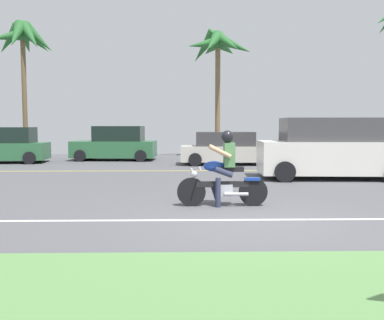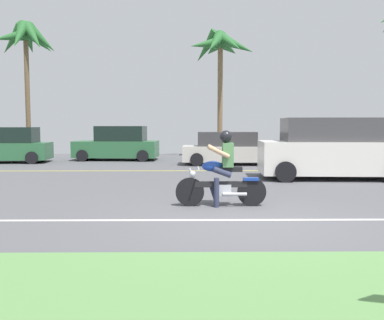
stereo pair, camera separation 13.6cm
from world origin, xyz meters
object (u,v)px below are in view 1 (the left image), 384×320
Objects in this scene: palm_tree_1 at (24,42)px; parked_car_1 at (116,144)px; parked_car_0 at (5,146)px; palm_tree_2 at (217,49)px; motorcyclist at (223,174)px; parked_car_2 at (229,149)px; suv_nearby at (332,149)px; parked_car_3 at (355,146)px.

parked_car_1 is at bearing -19.52° from palm_tree_1.
palm_tree_2 is (10.08, 3.71, 5.10)m from parked_car_0.
motorcyclist reaches higher than parked_car_2.
parked_car_0 is at bearing -164.30° from parked_car_1.
parked_car_2 is 12.43m from palm_tree_1.
suv_nearby is 16.90m from palm_tree_1.
palm_tree_2 is (1.02, 14.46, 5.17)m from motorcyclist.
parked_car_1 is at bearing 109.02° from motorcyclist.
palm_tree_1 reaches higher than suv_nearby.
palm_tree_1 is (-0.14, 3.15, 5.30)m from parked_car_0.
parked_car_1 reaches higher than parked_car_0.
palm_tree_1 is (-13.20, 9.23, 5.10)m from suv_nearby.
palm_tree_1 reaches higher than parked_car_0.
palm_tree_1 reaches higher than motorcyclist.
motorcyclist is 15.39m from palm_tree_2.
motorcyclist is 0.45× the size of parked_car_3.
parked_car_1 is at bearing 176.32° from parked_car_3.
motorcyclist is at bearing -56.52° from palm_tree_1.
parked_car_0 reaches higher than motorcyclist.
parked_car_3 is (7.50, 11.37, 0.03)m from motorcyclist.
parked_car_2 is at bearing -6.07° from parked_car_0.
parked_car_2 is 0.62× the size of palm_tree_1.
parked_car_3 is at bearing 2.14° from parked_car_0.
parked_car_0 is 10.29m from parked_car_2.
palm_tree_2 is (-6.47, 3.09, 5.14)m from parked_car_3.
palm_tree_2 reaches higher than suv_nearby.
suv_nearby is at bearing -73.03° from palm_tree_2.
parked_car_1 is (-4.18, 12.12, 0.09)m from motorcyclist.
parked_car_2 is (10.24, -1.09, -0.08)m from parked_car_0.
parked_car_0 is (-9.05, 10.75, 0.07)m from motorcyclist.
parked_car_0 is at bearing -87.47° from palm_tree_1.
palm_tree_2 is at bearing 91.92° from parked_car_2.
palm_tree_2 is at bearing 3.14° from palm_tree_1.
palm_tree_2 is (10.22, 0.56, -0.20)m from palm_tree_1.
palm_tree_2 is at bearing 24.19° from parked_car_1.
palm_tree_1 is at bearing 157.80° from parked_car_2.
palm_tree_1 reaches higher than palm_tree_2.
parked_car_0 is 5.06m from parked_car_1.
suv_nearby is 11.35m from palm_tree_2.
palm_tree_2 reaches higher than parked_car_3.
palm_tree_1 is (-16.69, 2.53, 5.34)m from parked_car_3.
suv_nearby is 1.23× the size of parked_car_0.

